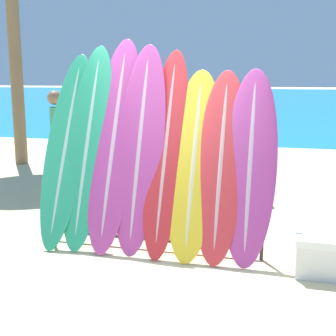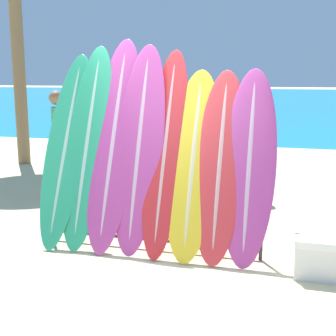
{
  "view_description": "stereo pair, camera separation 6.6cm",
  "coord_description": "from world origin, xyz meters",
  "px_view_note": "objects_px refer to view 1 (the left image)",
  "views": [
    {
      "loc": [
        1.34,
        -4.54,
        2.0
      ],
      "look_at": [
        -0.17,
        1.25,
        0.82
      ],
      "focal_mm": 50.0,
      "sensor_mm": 36.0,
      "label": 1
    },
    {
      "loc": [
        1.41,
        -4.52,
        2.0
      ],
      "look_at": [
        -0.17,
        1.25,
        0.82
      ],
      "focal_mm": 50.0,
      "sensor_mm": 36.0,
      "label": 2
    }
  ],
  "objects_px": {
    "surfboard_slot_4": "(166,150)",
    "person_far_right": "(235,121)",
    "person_mid_beach": "(56,139)",
    "cooler_box": "(320,256)",
    "surfboard_slot_0": "(66,148)",
    "person_near_water": "(243,140)",
    "surfboard_slot_5": "(194,163)",
    "surfboard_slot_6": "(221,164)",
    "surfboard_rack": "(151,213)",
    "surfboard_slot_3": "(140,147)",
    "surfboard_slot_2": "(114,142)",
    "surfboard_slot_1": "(88,145)",
    "person_far_left": "(187,124)",
    "surfboard_slot_7": "(250,165)"
  },
  "relations": [
    {
      "from": "surfboard_slot_4",
      "to": "person_far_right",
      "type": "xyz_separation_m",
      "value": [
        0.05,
        6.4,
        -0.26
      ]
    },
    {
      "from": "person_mid_beach",
      "to": "cooler_box",
      "type": "xyz_separation_m",
      "value": [
        4.13,
        -2.34,
        -0.75
      ]
    },
    {
      "from": "person_mid_beach",
      "to": "surfboard_slot_0",
      "type": "bearing_deg",
      "value": -174.08
    },
    {
      "from": "person_near_water",
      "to": "person_mid_beach",
      "type": "height_order",
      "value": "person_mid_beach"
    },
    {
      "from": "surfboard_slot_5",
      "to": "person_near_water",
      "type": "bearing_deg",
      "value": 84.26
    },
    {
      "from": "surfboard_slot_6",
      "to": "surfboard_rack",
      "type": "bearing_deg",
      "value": -174.94
    },
    {
      "from": "surfboard_rack",
      "to": "surfboard_slot_5",
      "type": "xyz_separation_m",
      "value": [
        0.49,
        0.08,
        0.6
      ]
    },
    {
      "from": "cooler_box",
      "to": "surfboard_slot_0",
      "type": "bearing_deg",
      "value": 171.95
    },
    {
      "from": "person_mid_beach",
      "to": "surfboard_slot_3",
      "type": "bearing_deg",
      "value": -157.87
    },
    {
      "from": "surfboard_slot_2",
      "to": "surfboard_slot_5",
      "type": "relative_size",
      "value": 1.18
    },
    {
      "from": "surfboard_slot_4",
      "to": "person_mid_beach",
      "type": "height_order",
      "value": "surfboard_slot_4"
    },
    {
      "from": "surfboard_slot_0",
      "to": "surfboard_slot_3",
      "type": "relative_size",
      "value": 0.96
    },
    {
      "from": "surfboard_rack",
      "to": "person_mid_beach",
      "type": "xyz_separation_m",
      "value": [
        -2.26,
        2.06,
        0.52
      ]
    },
    {
      "from": "surfboard_slot_4",
      "to": "surfboard_slot_5",
      "type": "distance_m",
      "value": 0.36
    },
    {
      "from": "person_near_water",
      "to": "cooler_box",
      "type": "xyz_separation_m",
      "value": [
        1.1,
        -3.1,
        -0.74
      ]
    },
    {
      "from": "person_mid_beach",
      "to": "cooler_box",
      "type": "relative_size",
      "value": 3.62
    },
    {
      "from": "surfboard_slot_1",
      "to": "person_far_right",
      "type": "relative_size",
      "value": 1.43
    },
    {
      "from": "surfboard_slot_4",
      "to": "person_near_water",
      "type": "bearing_deg",
      "value": 77.17
    },
    {
      "from": "surfboard_slot_4",
      "to": "surfboard_slot_1",
      "type": "bearing_deg",
      "value": 179.59
    },
    {
      "from": "surfboard_rack",
      "to": "person_near_water",
      "type": "distance_m",
      "value": 2.97
    },
    {
      "from": "surfboard_slot_3",
      "to": "person_mid_beach",
      "type": "height_order",
      "value": "surfboard_slot_3"
    },
    {
      "from": "person_far_left",
      "to": "cooler_box",
      "type": "xyz_separation_m",
      "value": [
        2.72,
        -6.18,
        -0.67
      ]
    },
    {
      "from": "surfboard_slot_6",
      "to": "surfboard_slot_1",
      "type": "bearing_deg",
      "value": 177.55
    },
    {
      "from": "surfboard_slot_4",
      "to": "surfboard_slot_5",
      "type": "height_order",
      "value": "surfboard_slot_4"
    },
    {
      "from": "surfboard_slot_3",
      "to": "person_far_left",
      "type": "height_order",
      "value": "surfboard_slot_3"
    },
    {
      "from": "surfboard_rack",
      "to": "person_far_right",
      "type": "bearing_deg",
      "value": 88.24
    },
    {
      "from": "surfboard_slot_7",
      "to": "surfboard_slot_3",
      "type": "bearing_deg",
      "value": 177.89
    },
    {
      "from": "surfboard_slot_0",
      "to": "surfboard_slot_2",
      "type": "relative_size",
      "value": 0.93
    },
    {
      "from": "surfboard_slot_2",
      "to": "person_far_right",
      "type": "relative_size",
      "value": 1.48
    },
    {
      "from": "person_mid_beach",
      "to": "cooler_box",
      "type": "bearing_deg",
      "value": -144.66
    },
    {
      "from": "surfboard_slot_3",
      "to": "person_far_left",
      "type": "xyz_separation_m",
      "value": [
        -0.69,
        5.78,
        -0.32
      ]
    },
    {
      "from": "person_far_right",
      "to": "surfboard_slot_6",
      "type": "bearing_deg",
      "value": -12.41
    },
    {
      "from": "surfboard_slot_2",
      "to": "cooler_box",
      "type": "height_order",
      "value": "surfboard_slot_2"
    },
    {
      "from": "person_far_left",
      "to": "surfboard_slot_5",
      "type": "bearing_deg",
      "value": 43.13
    },
    {
      "from": "surfboard_rack",
      "to": "cooler_box",
      "type": "bearing_deg",
      "value": -8.5
    },
    {
      "from": "cooler_box",
      "to": "surfboard_slot_3",
      "type": "bearing_deg",
      "value": 168.95
    },
    {
      "from": "person_far_right",
      "to": "surfboard_slot_5",
      "type": "bearing_deg",
      "value": -15.11
    },
    {
      "from": "surfboard_slot_7",
      "to": "cooler_box",
      "type": "bearing_deg",
      "value": -24.83
    },
    {
      "from": "person_far_right",
      "to": "cooler_box",
      "type": "xyz_separation_m",
      "value": [
        1.67,
        -6.81,
        -0.7
      ]
    },
    {
      "from": "person_near_water",
      "to": "person_far_left",
      "type": "distance_m",
      "value": 3.48
    },
    {
      "from": "person_near_water",
      "to": "cooler_box",
      "type": "relative_size",
      "value": 3.56
    },
    {
      "from": "surfboard_slot_5",
      "to": "person_far_right",
      "type": "xyz_separation_m",
      "value": [
        -0.29,
        6.45,
        -0.14
      ]
    },
    {
      "from": "surfboard_slot_5",
      "to": "surfboard_slot_7",
      "type": "relative_size",
      "value": 0.99
    },
    {
      "from": "surfboard_slot_0",
      "to": "surfboard_slot_6",
      "type": "height_order",
      "value": "surfboard_slot_0"
    },
    {
      "from": "surfboard_rack",
      "to": "surfboard_slot_0",
      "type": "distance_m",
      "value": 1.32
    },
    {
      "from": "person_far_right",
      "to": "surfboard_slot_4",
      "type": "bearing_deg",
      "value": -18.11
    },
    {
      "from": "person_far_right",
      "to": "cooler_box",
      "type": "relative_size",
      "value": 3.41
    },
    {
      "from": "surfboard_slot_4",
      "to": "person_near_water",
      "type": "height_order",
      "value": "surfboard_slot_4"
    },
    {
      "from": "surfboard_slot_7",
      "to": "cooler_box",
      "type": "height_order",
      "value": "surfboard_slot_7"
    },
    {
      "from": "surfboard_slot_2",
      "to": "person_mid_beach",
      "type": "distance_m",
      "value": 2.61
    }
  ]
}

